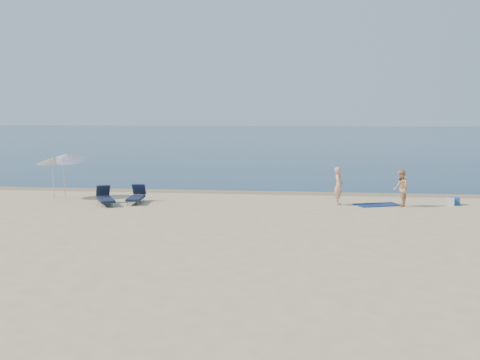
% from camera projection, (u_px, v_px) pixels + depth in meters
% --- Properties ---
extents(ground, '(160.00, 160.00, 0.00)m').
position_uv_depth(ground, '(253.00, 331.00, 11.08)').
color(ground, '#C9B586').
rests_on(ground, ground).
extents(sea, '(240.00, 160.00, 0.01)m').
position_uv_depth(sea, '(313.00, 135.00, 109.61)').
color(sea, '#0C284A').
rests_on(sea, ground).
extents(wet_sand_strip, '(240.00, 1.60, 0.00)m').
position_uv_depth(wet_sand_strip, '(295.00, 193.00, 30.19)').
color(wet_sand_strip, '#847254').
rests_on(wet_sand_strip, ground).
extents(person_left, '(0.40, 0.61, 1.67)m').
position_uv_depth(person_left, '(339.00, 186.00, 26.21)').
color(person_left, tan).
rests_on(person_left, ground).
extents(person_right, '(0.65, 0.81, 1.58)m').
position_uv_depth(person_right, '(401.00, 188.00, 25.76)').
color(person_right, tan).
rests_on(person_right, ground).
extents(beach_towel, '(2.18, 1.71, 0.03)m').
position_uv_depth(beach_towel, '(378.00, 205.00, 26.22)').
color(beach_towel, '#0F204D').
rests_on(beach_towel, ground).
extents(white_bag, '(0.43, 0.39, 0.31)m').
position_uv_depth(white_bag, '(450.00, 202.00, 26.11)').
color(white_bag, silver).
rests_on(white_bag, ground).
extents(blue_cooler, '(0.51, 0.40, 0.33)m').
position_uv_depth(blue_cooler, '(454.00, 201.00, 26.35)').
color(blue_cooler, '#1E57A7').
rests_on(blue_cooler, ground).
extents(umbrella_near, '(2.05, 2.07, 2.29)m').
position_uv_depth(umbrella_near, '(67.00, 157.00, 28.33)').
color(umbrella_near, silver).
rests_on(umbrella_near, ground).
extents(umbrella_far, '(1.54, 1.55, 2.04)m').
position_uv_depth(umbrella_far, '(54.00, 160.00, 28.17)').
color(umbrella_far, silver).
rests_on(umbrella_far, ground).
extents(lounger_left, '(1.38, 1.89, 0.80)m').
position_uv_depth(lounger_left, '(105.00, 198.00, 26.32)').
color(lounger_left, '#121B33').
rests_on(lounger_left, ground).
extents(lounger_right, '(0.77, 1.84, 0.79)m').
position_uv_depth(lounger_right, '(136.00, 197.00, 26.84)').
color(lounger_right, '#141D39').
rests_on(lounger_right, ground).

